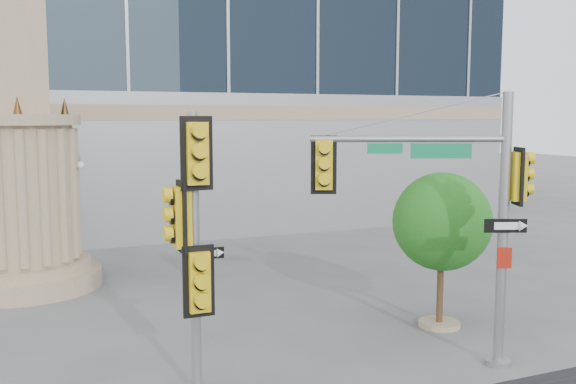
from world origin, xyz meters
name	(u,v)px	position (x,y,z in m)	size (l,w,h in m)	color
ground	(349,363)	(0.00, 0.00, 0.00)	(120.00, 120.00, 0.00)	#545456
monument	(17,100)	(-6.00, 9.00, 5.52)	(4.40, 4.40, 16.60)	gray
main_signal_pole	(454,199)	(1.83, -0.91, 3.42)	(4.05, 1.96, 5.52)	slate
secondary_signal_pole	(193,232)	(-3.31, -0.30, 3.01)	(0.87, 0.65, 5.12)	slate
street_tree	(443,226)	(3.18, 1.22, 2.46)	(2.39, 2.34, 3.73)	gray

